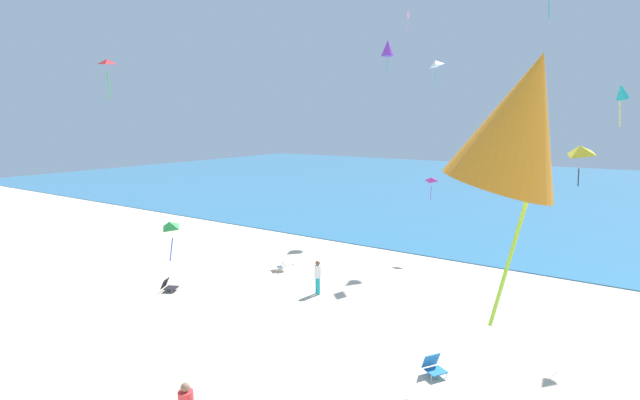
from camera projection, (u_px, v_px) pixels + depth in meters
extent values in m
plane|color=beige|center=(352.00, 329.00, 17.26)|extent=(120.00, 120.00, 0.00)
cube|color=teal|center=(553.00, 192.00, 50.01)|extent=(120.00, 60.00, 0.05)
cube|color=black|center=(171.00, 288.00, 21.04)|extent=(0.70, 0.71, 0.03)
cube|color=black|center=(165.00, 283.00, 21.04)|extent=(0.42, 0.57, 0.41)
cylinder|color=#B7B7BC|center=(177.00, 288.00, 21.29)|extent=(0.02, 0.02, 0.15)
cylinder|color=#B7B7BC|center=(172.00, 292.00, 20.77)|extent=(0.02, 0.02, 0.15)
cube|color=#2370B2|center=(436.00, 371.00, 14.00)|extent=(0.67, 0.69, 0.03)
cube|color=#2370B2|center=(431.00, 360.00, 14.19)|extent=(0.44, 0.56, 0.43)
cylinder|color=#B7B7BC|center=(446.00, 374.00, 14.00)|extent=(0.02, 0.02, 0.19)
cylinder|color=#B7B7BC|center=(431.00, 378.00, 13.78)|extent=(0.02, 0.02, 0.19)
cube|color=white|center=(278.00, 267.00, 23.91)|extent=(0.76, 0.74, 0.03)
cube|color=white|center=(283.00, 263.00, 23.96)|extent=(0.61, 0.53, 0.36)
cylinder|color=#B7B7BC|center=(277.00, 271.00, 23.60)|extent=(0.02, 0.02, 0.17)
cylinder|color=#B7B7BC|center=(274.00, 268.00, 24.15)|extent=(0.02, 0.02, 0.17)
cylinder|color=#19ADB2|center=(317.00, 285.00, 20.75)|extent=(0.13, 0.13, 0.73)
cylinder|color=#19ADB2|center=(319.00, 286.00, 20.61)|extent=(0.13, 0.13, 0.73)
cylinder|color=white|center=(318.00, 271.00, 20.58)|extent=(0.39, 0.39, 0.54)
sphere|color=brown|center=(318.00, 263.00, 20.52)|extent=(0.20, 0.20, 0.20)
sphere|color=#846047|center=(185.00, 387.00, 12.20)|extent=(0.24, 0.24, 0.24)
cone|color=orange|center=(519.00, 121.00, 3.50)|extent=(1.22, 1.06, 1.17)
cylinder|color=#99DB33|center=(511.00, 256.00, 3.66)|extent=(0.26, 0.09, 1.15)
cone|color=purple|center=(388.00, 48.00, 31.75)|extent=(1.14, 1.14, 1.01)
cylinder|color=#1EADAD|center=(387.00, 63.00, 31.91)|extent=(0.10, 0.16, 1.11)
cone|color=#1EADAD|center=(622.00, 92.00, 16.89)|extent=(0.66, 0.71, 0.63)
cylinder|color=yellow|center=(620.00, 113.00, 17.01)|extent=(0.12, 0.17, 1.00)
cube|color=pink|center=(408.00, 15.00, 30.30)|extent=(0.10, 0.52, 0.52)
cylinder|color=pink|center=(408.00, 25.00, 30.40)|extent=(0.11, 0.04, 0.86)
pyramid|color=green|center=(169.00, 225.00, 11.33)|extent=(0.50, 0.40, 0.25)
cylinder|color=blue|center=(171.00, 249.00, 11.45)|extent=(0.04, 0.13, 0.56)
cylinder|color=#1EADAD|center=(549.00, 3.00, 17.66)|extent=(0.12, 0.19, 1.09)
pyramid|color=#DB3DA8|center=(431.00, 179.00, 25.90)|extent=(0.56, 0.44, 0.34)
cylinder|color=purple|center=(431.00, 193.00, 26.05)|extent=(0.03, 0.12, 0.75)
pyramid|color=red|center=(107.00, 62.00, 14.59)|extent=(0.52, 0.51, 0.18)
cylinder|color=green|center=(109.00, 85.00, 14.71)|extent=(0.11, 0.12, 0.80)
pyramid|color=white|center=(435.00, 63.00, 24.51)|extent=(0.83, 0.95, 0.43)
cylinder|color=#1EADAD|center=(435.00, 79.00, 24.62)|extent=(0.11, 0.06, 0.46)
pyramid|color=yellow|center=(580.00, 150.00, 13.61)|extent=(0.95, 0.93, 0.40)
cylinder|color=black|center=(578.00, 177.00, 13.75)|extent=(0.06, 0.06, 0.51)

